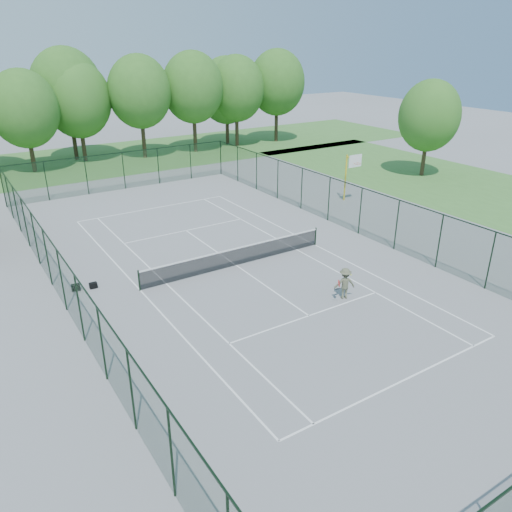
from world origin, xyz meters
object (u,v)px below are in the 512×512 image
(tennis_net, at_px, (236,256))
(sports_bag_a, at_px, (76,287))
(basketball_goal, at_px, (351,168))
(tennis_player, at_px, (345,283))

(tennis_net, bearing_deg, sports_bag_a, 168.17)
(tennis_net, height_order, sports_bag_a, tennis_net)
(tennis_net, relative_size, sports_bag_a, 26.64)
(basketball_goal, bearing_deg, tennis_net, -157.53)
(basketball_goal, distance_m, tennis_player, 15.64)
(basketball_goal, bearing_deg, tennis_player, -133.04)
(basketball_goal, relative_size, sports_bag_a, 8.78)
(tennis_net, distance_m, sports_bag_a, 8.33)
(tennis_net, xyz_separation_m, tennis_player, (2.45, -5.96, 0.20))
(sports_bag_a, xyz_separation_m, tennis_player, (10.59, -7.66, 0.61))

